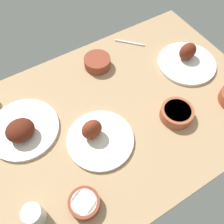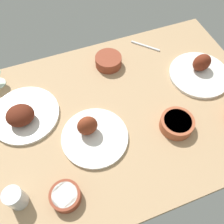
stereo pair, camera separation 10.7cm
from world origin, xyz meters
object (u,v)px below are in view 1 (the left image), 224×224
(bowl_sauce, at_px, (177,113))
(water_tumbler, at_px, (34,215))
(bowl_onions, at_px, (97,62))
(bowl_cream, at_px, (84,203))
(plate_far_side, at_px, (98,137))
(plate_center_main, at_px, (22,129))
(fork_loose, at_px, (130,43))
(plate_near_viewer, at_px, (187,60))

(bowl_sauce, height_order, water_tumbler, water_tumbler)
(bowl_onions, bearing_deg, water_tumbler, 43.93)
(bowl_cream, bearing_deg, plate_far_side, -129.96)
(plate_center_main, distance_m, bowl_cream, 0.40)
(plate_center_main, height_order, bowl_cream, plate_center_main)
(plate_far_side, height_order, fork_loose, plate_far_side)
(bowl_cream, height_order, water_tumbler, water_tumbler)
(bowl_onions, height_order, fork_loose, bowl_onions)
(bowl_sauce, distance_m, fork_loose, 0.50)
(plate_far_side, height_order, plate_center_main, plate_far_side)
(bowl_onions, relative_size, bowl_cream, 1.18)
(plate_near_viewer, distance_m, plate_center_main, 0.85)
(fork_loose, bearing_deg, bowl_cream, -88.02)
(plate_far_side, relative_size, bowl_cream, 2.49)
(bowl_sauce, height_order, fork_loose, bowl_sauce)
(plate_far_side, distance_m, bowl_onions, 0.41)
(plate_far_side, xyz_separation_m, bowl_cream, (0.17, 0.20, 0.00))
(bowl_onions, height_order, bowl_cream, bowl_onions)
(bowl_cream, bearing_deg, fork_loose, -134.38)
(plate_near_viewer, xyz_separation_m, bowl_sauce, (0.25, 0.22, 0.01))
(fork_loose, bearing_deg, water_tumbler, -97.04)
(plate_center_main, relative_size, water_tumbler, 3.18)
(plate_far_side, bearing_deg, plate_center_main, -37.23)
(water_tumbler, distance_m, fork_loose, 0.95)
(plate_far_side, xyz_separation_m, fork_loose, (-0.43, -0.41, -0.02))
(plate_center_main, height_order, bowl_sauce, plate_center_main)
(bowl_onions, distance_m, bowl_cream, 0.68)
(plate_near_viewer, bearing_deg, bowl_onions, -28.78)
(plate_near_viewer, height_order, bowl_cream, plate_near_viewer)
(bowl_cream, bearing_deg, bowl_onions, -123.49)
(plate_far_side, bearing_deg, bowl_cream, 50.04)
(bowl_sauce, distance_m, bowl_cream, 0.53)
(plate_center_main, xyz_separation_m, bowl_sauce, (-0.60, 0.27, -0.00))
(bowl_onions, bearing_deg, plate_far_side, 60.64)
(plate_center_main, xyz_separation_m, bowl_cream, (-0.08, 0.39, -0.00))
(bowl_sauce, bearing_deg, water_tumbler, 6.22)
(plate_near_viewer, distance_m, water_tumbler, 0.98)
(plate_far_side, relative_size, water_tumbler, 2.97)
(plate_near_viewer, bearing_deg, bowl_cream, 24.15)
(plate_near_viewer, distance_m, bowl_sauce, 0.34)
(plate_near_viewer, relative_size, plate_center_main, 0.98)
(water_tumbler, bearing_deg, bowl_cream, 163.30)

